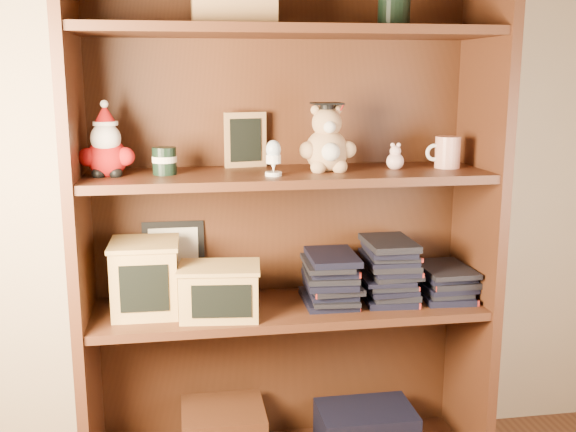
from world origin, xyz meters
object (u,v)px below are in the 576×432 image
Objects in this scene: grad_teddy_bear at (327,145)px; treats_box at (146,277)px; bookcase at (284,226)px; teacher_mug at (447,152)px.

grad_teddy_bear is 0.96× the size of treats_box.
grad_teddy_bear is (0.11, -0.06, 0.25)m from bookcase.
bookcase is 0.43m from treats_box.
treats_box is (-0.41, -0.05, -0.12)m from bookcase.
bookcase reaches higher than treats_box.
bookcase is 7.64× the size of treats_box.
treats_box is (-0.89, -0.00, -0.34)m from teacher_mug.
teacher_mug is at bearing 0.95° from grad_teddy_bear.
grad_teddy_bear reaches higher than treats_box.
bookcase is 15.20× the size of teacher_mug.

